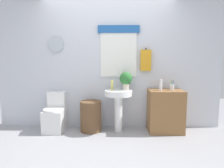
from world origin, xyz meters
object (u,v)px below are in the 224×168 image
object	(u,v)px
soap_bottle	(112,85)
toothbrush_cup	(172,87)
potted_plant	(126,79)
lotion_bottle	(161,85)
laundry_hamper	(91,116)
wooden_cabinet	(165,111)
pedestal_sink	(118,101)
toilet	(55,115)

from	to	relation	value
soap_bottle	toothbrush_cup	world-z (taller)	toothbrush_cup
potted_plant	lotion_bottle	world-z (taller)	potted_plant
laundry_hamper	wooden_cabinet	world-z (taller)	wooden_cabinet
lotion_bottle	toothbrush_cup	size ratio (longest dim) A/B	1.10
laundry_hamper	soap_bottle	xyz separation A→B (m)	(0.40, 0.05, 0.59)
laundry_hamper	wooden_cabinet	xyz separation A→B (m)	(1.40, 0.00, 0.11)
pedestal_sink	potted_plant	xyz separation A→B (m)	(0.14, 0.06, 0.39)
lotion_bottle	toilet	bearing A→B (deg)	177.94
potted_plant	toothbrush_cup	size ratio (longest dim) A/B	1.80
toilet	laundry_hamper	world-z (taller)	toilet
laundry_hamper	toothbrush_cup	size ratio (longest dim) A/B	3.10
wooden_cabinet	lotion_bottle	distance (m)	0.51
soap_bottle	laundry_hamper	bearing A→B (deg)	-172.88
toilet	wooden_cabinet	distance (m)	2.09
soap_bottle	lotion_bottle	bearing A→B (deg)	-5.78
wooden_cabinet	soap_bottle	distance (m)	1.11
wooden_cabinet	soap_bottle	size ratio (longest dim) A/B	4.24
pedestal_sink	wooden_cabinet	world-z (taller)	wooden_cabinet
laundry_hamper	lotion_bottle	size ratio (longest dim) A/B	2.82
toilet	pedestal_sink	bearing A→B (deg)	-1.48
pedestal_sink	soap_bottle	bearing A→B (deg)	157.38
wooden_cabinet	potted_plant	distance (m)	0.95
toilet	toothbrush_cup	xyz separation A→B (m)	(2.20, -0.01, 0.56)
lotion_bottle	toothbrush_cup	world-z (taller)	lotion_bottle
wooden_cabinet	lotion_bottle	xyz separation A→B (m)	(-0.11, -0.04, 0.50)
toilet	potted_plant	distance (m)	1.52
toilet	laundry_hamper	size ratio (longest dim) A/B	1.30
laundry_hamper	potted_plant	bearing A→B (deg)	5.19
laundry_hamper	potted_plant	world-z (taller)	potted_plant
wooden_cabinet	potted_plant	size ratio (longest dim) A/B	2.37
pedestal_sink	wooden_cabinet	bearing A→B (deg)	-0.00
laundry_hamper	pedestal_sink	world-z (taller)	pedestal_sink
lotion_bottle	toothbrush_cup	xyz separation A→B (m)	(0.22, 0.06, -0.05)
potted_plant	laundry_hamper	bearing A→B (deg)	-174.81
toilet	wooden_cabinet	world-z (taller)	wooden_cabinet
soap_bottle	lotion_bottle	world-z (taller)	lotion_bottle
pedestal_sink	wooden_cabinet	xyz separation A→B (m)	(0.88, -0.00, -0.19)
wooden_cabinet	potted_plant	world-z (taller)	potted_plant
soap_bottle	toothbrush_cup	bearing A→B (deg)	-1.54
laundry_hamper	soap_bottle	size ratio (longest dim) A/B	3.08
pedestal_sink	lotion_bottle	xyz separation A→B (m)	(0.77, -0.04, 0.30)
soap_bottle	toothbrush_cup	size ratio (longest dim) A/B	1.01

